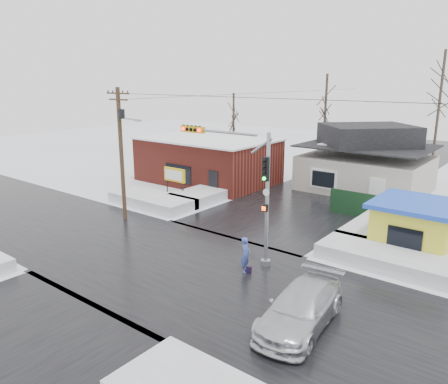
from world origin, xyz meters
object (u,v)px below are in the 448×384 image
Objects in this scene: utility_pole at (122,147)px; car at (301,308)px; traffic_signal at (242,177)px; marquee_sign at (175,176)px; pedestrian at (246,255)px; kiosk at (416,226)px.

car is at bearing -15.72° from utility_pole.
traffic_signal is 8.01m from car.
traffic_signal is 13.42m from marquee_sign.
utility_pole is at bearing 157.36° from car.
marquee_sign is 0.47× the size of car.
car is (4.63, -2.75, -0.13)m from pedestrian.
kiosk is (17.43, 6.49, -3.65)m from utility_pole.
traffic_signal is 10.43m from kiosk.
utility_pole reaches higher than pedestrian.
marquee_sign is at bearing -178.45° from kiosk.
marquee_sign is at bearing 40.30° from pedestrian.
car is at bearing -96.40° from kiosk.
car is at bearing -34.61° from traffic_signal.
kiosk is 2.51× the size of pedestrian.
pedestrian is at bearing -46.65° from traffic_signal.
car is (17.26, -10.55, -1.13)m from marquee_sign.
kiosk is at bearing 44.84° from traffic_signal.
traffic_signal reaches higher than car.
utility_pole reaches higher than traffic_signal.
pedestrian is (1.20, -1.27, -3.62)m from traffic_signal.
marquee_sign is 0.55× the size of kiosk.
pedestrian is at bearing -125.29° from kiosk.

